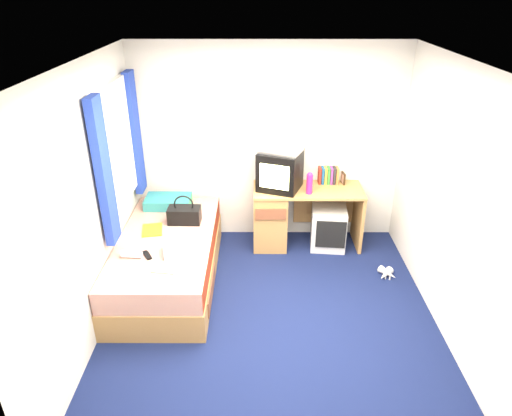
{
  "coord_description": "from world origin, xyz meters",
  "views": [
    {
      "loc": [
        -0.13,
        -3.53,
        2.97
      ],
      "look_at": [
        -0.15,
        0.7,
        0.85
      ],
      "focal_mm": 32.0,
      "sensor_mm": 36.0,
      "label": 1
    }
  ],
  "objects_px": {
    "picture_frame": "(343,178)",
    "crt_tv": "(280,170)",
    "bed": "(168,259)",
    "water_bottle": "(132,254)",
    "handbag": "(184,214)",
    "colour_swatch_fan": "(163,272)",
    "vcr": "(281,148)",
    "white_heels": "(387,274)",
    "storage_cube": "(328,227)",
    "pink_water_bottle": "(309,184)",
    "remote_control": "(147,255)",
    "pillow": "(168,202)",
    "desk": "(284,214)",
    "towel": "(179,249)",
    "magazine": "(152,230)",
    "aerosol_can": "(298,181)"
  },
  "relations": [
    {
      "from": "picture_frame",
      "to": "crt_tv",
      "type": "bearing_deg",
      "value": -176.8
    },
    {
      "from": "bed",
      "to": "water_bottle",
      "type": "relative_size",
      "value": 10.0
    },
    {
      "from": "handbag",
      "to": "colour_swatch_fan",
      "type": "xyz_separation_m",
      "value": [
        -0.06,
        -0.98,
        -0.09
      ]
    },
    {
      "from": "vcr",
      "to": "picture_frame",
      "type": "relative_size",
      "value": 3.28
    },
    {
      "from": "white_heels",
      "to": "storage_cube",
      "type": "bearing_deg",
      "value": 130.47
    },
    {
      "from": "storage_cube",
      "to": "pink_water_bottle",
      "type": "relative_size",
      "value": 2.22
    },
    {
      "from": "picture_frame",
      "to": "handbag",
      "type": "xyz_separation_m",
      "value": [
        -1.85,
        -0.61,
        -0.18
      ]
    },
    {
      "from": "bed",
      "to": "vcr",
      "type": "distance_m",
      "value": 1.77
    },
    {
      "from": "handbag",
      "to": "remote_control",
      "type": "xyz_separation_m",
      "value": [
        -0.27,
        -0.7,
        -0.09
      ]
    },
    {
      "from": "white_heels",
      "to": "pillow",
      "type": "bearing_deg",
      "value": 164.71
    },
    {
      "from": "storage_cube",
      "to": "colour_swatch_fan",
      "type": "height_order",
      "value": "colour_swatch_fan"
    },
    {
      "from": "storage_cube",
      "to": "white_heels",
      "type": "xyz_separation_m",
      "value": [
        0.57,
        -0.67,
        -0.22
      ]
    },
    {
      "from": "desk",
      "to": "water_bottle",
      "type": "bearing_deg",
      "value": -142.55
    },
    {
      "from": "desk",
      "to": "crt_tv",
      "type": "xyz_separation_m",
      "value": [
        -0.07,
        -0.0,
        0.57
      ]
    },
    {
      "from": "bed",
      "to": "picture_frame",
      "type": "relative_size",
      "value": 14.29
    },
    {
      "from": "storage_cube",
      "to": "towel",
      "type": "height_order",
      "value": "towel"
    },
    {
      "from": "handbag",
      "to": "towel",
      "type": "bearing_deg",
      "value": -85.38
    },
    {
      "from": "bed",
      "to": "remote_control",
      "type": "height_order",
      "value": "remote_control"
    },
    {
      "from": "bed",
      "to": "crt_tv",
      "type": "bearing_deg",
      "value": 32.87
    },
    {
      "from": "colour_swatch_fan",
      "to": "remote_control",
      "type": "distance_m",
      "value": 0.34
    },
    {
      "from": "handbag",
      "to": "magazine",
      "type": "distance_m",
      "value": 0.39
    },
    {
      "from": "crt_tv",
      "to": "colour_swatch_fan",
      "type": "height_order",
      "value": "crt_tv"
    },
    {
      "from": "aerosol_can",
      "to": "remote_control",
      "type": "height_order",
      "value": "aerosol_can"
    },
    {
      "from": "bed",
      "to": "water_bottle",
      "type": "xyz_separation_m",
      "value": [
        -0.26,
        -0.4,
        0.31
      ]
    },
    {
      "from": "water_bottle",
      "to": "remote_control",
      "type": "bearing_deg",
      "value": 9.47
    },
    {
      "from": "towel",
      "to": "aerosol_can",
      "type": "bearing_deg",
      "value": 42.07
    },
    {
      "from": "desk",
      "to": "water_bottle",
      "type": "xyz_separation_m",
      "value": [
        -1.56,
        -1.19,
        0.17
      ]
    },
    {
      "from": "desk",
      "to": "aerosol_can",
      "type": "height_order",
      "value": "aerosol_can"
    },
    {
      "from": "magazine",
      "to": "white_heels",
      "type": "relative_size",
      "value": 1.12
    },
    {
      "from": "pillow",
      "to": "white_heels",
      "type": "height_order",
      "value": "pillow"
    },
    {
      "from": "towel",
      "to": "colour_swatch_fan",
      "type": "relative_size",
      "value": 1.34
    },
    {
      "from": "desk",
      "to": "storage_cube",
      "type": "bearing_deg",
      "value": -7.71
    },
    {
      "from": "colour_swatch_fan",
      "to": "handbag",
      "type": "bearing_deg",
      "value": 86.21
    },
    {
      "from": "pillow",
      "to": "remote_control",
      "type": "height_order",
      "value": "pillow"
    },
    {
      "from": "water_bottle",
      "to": "colour_swatch_fan",
      "type": "bearing_deg",
      "value": -35.8
    },
    {
      "from": "storage_cube",
      "to": "remote_control",
      "type": "distance_m",
      "value": 2.26
    },
    {
      "from": "colour_swatch_fan",
      "to": "storage_cube",
      "type": "bearing_deg",
      "value": 38.13
    },
    {
      "from": "vcr",
      "to": "pink_water_bottle",
      "type": "height_order",
      "value": "vcr"
    },
    {
      "from": "water_bottle",
      "to": "vcr",
      "type": "bearing_deg",
      "value": 38.72
    },
    {
      "from": "white_heels",
      "to": "bed",
      "type": "bearing_deg",
      "value": -178.78
    },
    {
      "from": "vcr",
      "to": "remote_control",
      "type": "distance_m",
      "value": 1.92
    },
    {
      "from": "vcr",
      "to": "pink_water_bottle",
      "type": "xyz_separation_m",
      "value": [
        0.33,
        -0.15,
        -0.39
      ]
    },
    {
      "from": "desk",
      "to": "colour_swatch_fan",
      "type": "distance_m",
      "value": 1.89
    },
    {
      "from": "desk",
      "to": "handbag",
      "type": "relative_size",
      "value": 3.59
    },
    {
      "from": "storage_cube",
      "to": "handbag",
      "type": "xyz_separation_m",
      "value": [
        -1.68,
        -0.39,
        0.38
      ]
    },
    {
      "from": "picture_frame",
      "to": "handbag",
      "type": "relative_size",
      "value": 0.39
    },
    {
      "from": "aerosol_can",
      "to": "colour_swatch_fan",
      "type": "relative_size",
      "value": 0.84
    },
    {
      "from": "pillow",
      "to": "white_heels",
      "type": "relative_size",
      "value": 2.14
    },
    {
      "from": "picture_frame",
      "to": "magazine",
      "type": "distance_m",
      "value": 2.34
    },
    {
      "from": "towel",
      "to": "colour_swatch_fan",
      "type": "bearing_deg",
      "value": -107.28
    }
  ]
}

